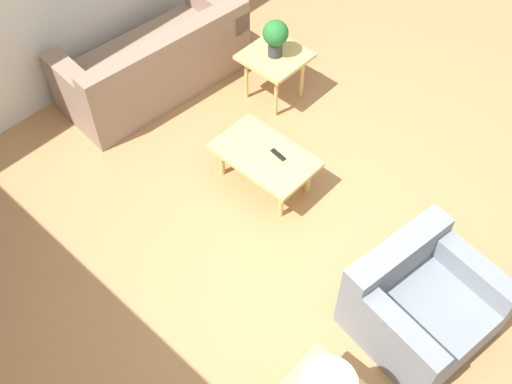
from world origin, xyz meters
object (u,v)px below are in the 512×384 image
(coffee_table, at_px, (265,158))
(side_table_plant, at_px, (275,61))
(sofa, at_px, (156,65))
(armchair, at_px, (419,303))
(potted_plant, at_px, (276,36))

(coffee_table, relative_size, side_table_plant, 1.55)
(sofa, bearing_deg, side_table_plant, 131.01)
(armchair, bearing_deg, potted_plant, 73.26)
(side_table_plant, height_order, potted_plant, potted_plant)
(side_table_plant, bearing_deg, potted_plant, -135.00)
(coffee_table, xyz_separation_m, potted_plant, (0.72, -0.94, 0.43))
(armchair, height_order, side_table_plant, armchair)
(sofa, height_order, side_table_plant, sofa)
(armchair, height_order, potted_plant, potted_plant)
(coffee_table, bearing_deg, potted_plant, -52.71)
(sofa, distance_m, armchair, 3.53)
(sofa, bearing_deg, potted_plant, 131.01)
(armchair, relative_size, coffee_table, 1.17)
(sofa, xyz_separation_m, side_table_plant, (-0.98, -0.73, 0.15))
(coffee_table, distance_m, potted_plant, 1.26)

